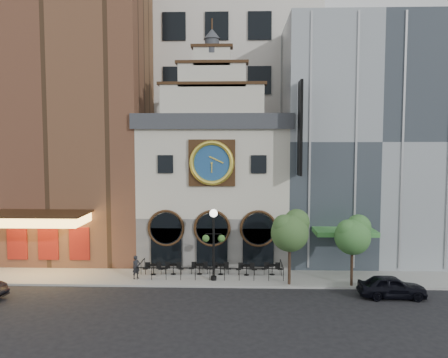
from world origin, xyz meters
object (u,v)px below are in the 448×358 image
tree_left (290,230)px  bistro_5 (272,269)px  car_right (392,287)px  bistro_3 (221,268)px  bistro_0 (153,269)px  bistro_4 (246,269)px  bistro_1 (173,268)px  pedestrian (136,267)px  tree_right (353,234)px  bistro_2 (200,268)px  lamppost (214,236)px

tree_left → bistro_5: bearing=116.4°
car_right → bistro_3: bearing=70.1°
bistro_0 → bistro_4: bearing=0.7°
bistro_5 → bistro_0: bearing=-178.4°
car_right → bistro_0: bearing=76.8°
bistro_1 → tree_left: tree_left is taller
bistro_5 → pedestrian: 10.12m
bistro_3 → bistro_5: bearing=0.6°
bistro_1 → bistro_4: 5.53m
bistro_1 → bistro_5: size_ratio=1.00×
bistro_5 → tree_left: tree_left is taller
bistro_4 → tree_right: size_ratio=0.32×
bistro_3 → pedestrian: size_ratio=0.92×
bistro_0 → bistro_3: (5.09, 0.21, 0.00)m
bistro_0 → tree_right: 14.84m
pedestrian → bistro_2: bearing=-31.7°
bistro_0 → pedestrian: size_ratio=0.92×
bistro_3 → lamppost: size_ratio=0.31×
bistro_2 → tree_right: 11.55m
bistro_3 → car_right: bearing=-20.6°
car_right → tree_left: 7.47m
bistro_4 → car_right: (9.37, -4.14, 0.12)m
bistro_3 → pedestrian: pedestrian is taller
bistro_4 → tree_right: bearing=-16.3°
bistro_5 → tree_right: bearing=-23.2°
pedestrian → lamppost: size_ratio=0.33×
bistro_0 → lamppost: 5.51m
bistro_1 → lamppost: 4.35m
bistro_4 → lamppost: size_ratio=0.31×
bistro_1 → car_right: (14.90, -4.16, 0.12)m
bistro_3 → lamppost: (-0.45, -1.39, 2.74)m
pedestrian → tree_left: (11.10, -0.89, 3.02)m
lamppost → bistro_3: bearing=71.0°
lamppost → tree_right: size_ratio=1.05×
bistro_0 → bistro_5: same height
bistro_1 → tree_left: (8.55, -2.02, 3.41)m
bistro_1 → lamppost: (3.13, -1.28, 2.74)m
bistro_3 → pedestrian: 6.28m
lamppost → tree_left: tree_left is taller
car_right → lamppost: bearing=77.0°
bistro_5 → lamppost: 5.32m
pedestrian → tree_left: size_ratio=0.32×
bistro_4 → pedestrian: pedestrian is taller
pedestrian → tree_right: tree_right is taller
bistro_3 → tree_right: size_ratio=0.32×
bistro_4 → bistro_2: bearing=177.8°
bistro_2 → bistro_3: bearing=-0.6°
bistro_0 → bistro_3: size_ratio=1.00×
bistro_4 → bistro_5: size_ratio=1.00×
bistro_1 → car_right: 15.47m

